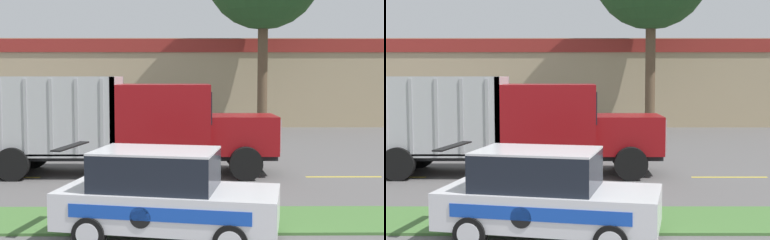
% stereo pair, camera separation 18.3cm
% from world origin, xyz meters
% --- Properties ---
extents(grass_verge, '(120.00, 2.18, 0.06)m').
position_xyz_m(grass_verge, '(0.00, 6.72, 0.03)').
color(grass_verge, '#477538').
rests_on(grass_verge, ground_plane).
extents(centre_line_3, '(2.40, 0.14, 0.01)m').
position_xyz_m(centre_line_3, '(-7.12, 11.80, 0.00)').
color(centre_line_3, yellow).
rests_on(centre_line_3, ground_plane).
extents(centre_line_4, '(2.40, 0.14, 0.01)m').
position_xyz_m(centre_line_4, '(-1.72, 11.80, 0.00)').
color(centre_line_4, yellow).
rests_on(centre_line_4, ground_plane).
extents(centre_line_5, '(2.40, 0.14, 0.01)m').
position_xyz_m(centre_line_5, '(3.68, 11.80, 0.00)').
color(centre_line_5, yellow).
rests_on(centre_line_5, ground_plane).
extents(dump_truck_lead, '(11.28, 2.59, 3.17)m').
position_xyz_m(dump_truck_lead, '(-3.18, 12.43, 1.52)').
color(dump_truck_lead, black).
rests_on(dump_truck_lead, ground_plane).
extents(rally_car, '(4.49, 2.60, 1.82)m').
position_xyz_m(rally_car, '(-1.73, 5.38, 0.90)').
color(rally_car, white).
rests_on(rally_car, ground_plane).
extents(store_building_backdrop, '(42.76, 12.10, 5.46)m').
position_xyz_m(store_building_backdrop, '(2.64, 33.87, 2.73)').
color(store_building_backdrop, tan).
rests_on(store_building_backdrop, ground_plane).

